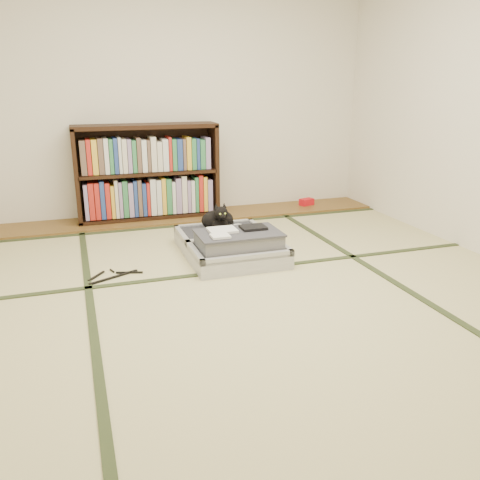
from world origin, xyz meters
name	(u,v)px	position (x,y,z in m)	size (l,w,h in m)	color
floor	(250,292)	(0.00, 0.00, 0.00)	(4.50, 4.50, 0.00)	#CAB687
wood_strip	(184,217)	(0.00, 2.00, 0.01)	(4.00, 0.50, 0.02)	brown
red_item	(307,202)	(1.37, 2.03, 0.06)	(0.15, 0.09, 0.07)	red
room_shell	(251,55)	(0.00, 0.00, 1.46)	(4.50, 4.50, 4.50)	white
tatami_borders	(228,267)	(0.00, 0.49, 0.00)	(4.00, 4.50, 0.01)	#2D381E
bookcase	(148,174)	(-0.33, 2.07, 0.45)	(1.38, 0.31, 0.92)	black
suitcase	(231,245)	(0.10, 0.71, 0.10)	(0.70, 0.94, 0.28)	#B6B6BB
cat	(218,219)	(0.08, 1.01, 0.23)	(0.31, 0.31, 0.25)	black
cable_coil	(238,226)	(0.26, 1.05, 0.14)	(0.10, 0.10, 0.02)	white
hanger	(113,276)	(-0.82, 0.57, 0.01)	(0.39, 0.26, 0.01)	black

